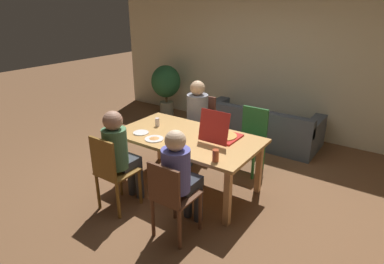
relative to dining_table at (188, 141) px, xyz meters
name	(u,v)px	position (x,y,z in m)	size (l,w,h in m)	color
ground_plane	(188,186)	(0.00, 0.00, -0.66)	(20.00, 20.00, 0.00)	brown
back_wall	(272,59)	(0.00, 2.69, 0.70)	(7.09, 0.12, 2.73)	beige
dining_table	(188,141)	(0.00, 0.00, 0.00)	(1.85, 1.03, 0.74)	tan
chair_0	(171,197)	(0.46, -0.92, -0.17)	(0.41, 0.43, 0.89)	brown
person_0	(180,173)	(0.46, -0.78, 0.04)	(0.29, 0.50, 1.19)	#2E3037
chair_1	(201,125)	(-0.41, 0.94, -0.15)	(0.41, 0.46, 0.97)	brown
person_1	(195,114)	(-0.41, 0.78, 0.07)	(0.33, 0.55, 1.25)	#34434D
chair_2	(111,170)	(-0.41, -0.93, -0.13)	(0.40, 0.41, 0.95)	brown
person_2	(120,151)	(-0.41, -0.78, 0.06)	(0.28, 0.47, 1.22)	#383C42
chair_3	(251,137)	(0.46, 0.95, -0.15)	(0.42, 0.42, 0.93)	#2A6D33
pizza_box_0	(221,135)	(0.40, 0.16, 0.13)	(0.39, 0.47, 0.41)	red
plate_0	(141,133)	(-0.56, -0.27, 0.08)	(0.20, 0.20, 0.01)	white
plate_1	(154,139)	(-0.28, -0.33, 0.09)	(0.24, 0.24, 0.03)	white
drinking_glass_0	(157,122)	(-0.55, 0.05, 0.14)	(0.06, 0.06, 0.12)	silver
drinking_glass_1	(216,156)	(0.66, -0.41, 0.14)	(0.07, 0.07, 0.13)	#B34D2D
couch	(258,128)	(0.12, 2.00, -0.41)	(2.08, 0.90, 0.68)	#48505A
potted_plant	(166,84)	(-2.13, 2.18, 0.04)	(0.62, 0.62, 1.10)	gray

